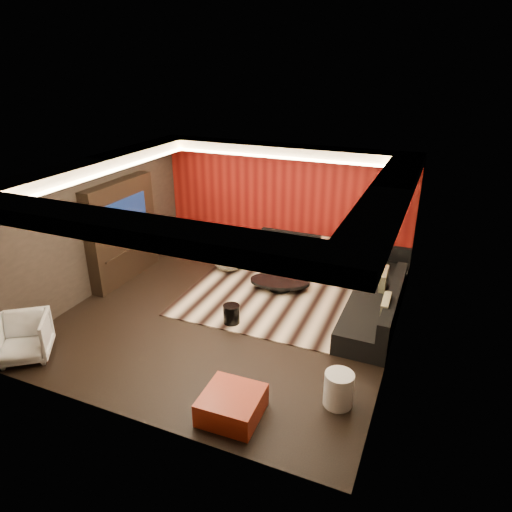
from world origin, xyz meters
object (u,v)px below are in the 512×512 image
at_px(white_side_table, 339,389).
at_px(orange_ottoman, 232,405).
at_px(sectional_sofa, 342,279).
at_px(drum_stool, 231,314).
at_px(armchair, 24,338).
at_px(coffee_table, 280,284).

distance_m(white_side_table, orange_ottoman, 1.52).
xyz_separation_m(orange_ottoman, sectional_sofa, (0.53, 4.26, 0.09)).
height_order(drum_stool, orange_ottoman, drum_stool).
height_order(white_side_table, sectional_sofa, sectional_sofa).
bearing_deg(armchair, sectional_sofa, 9.53).
xyz_separation_m(white_side_table, sectional_sofa, (-0.77, 3.47, 0.00)).
distance_m(white_side_table, sectional_sofa, 3.55).
bearing_deg(drum_stool, orange_ottoman, -64.12).
height_order(white_side_table, armchair, armchair).
bearing_deg(orange_ottoman, sectional_sofa, 82.96).
relative_size(armchair, sectional_sofa, 0.22).
bearing_deg(armchair, coffee_table, 15.51).
bearing_deg(coffee_table, armchair, -128.15).
bearing_deg(drum_stool, armchair, -139.91).
xyz_separation_m(drum_stool, white_side_table, (2.33, -1.35, 0.06)).
height_order(drum_stool, white_side_table, white_side_table).
bearing_deg(coffee_table, sectional_sofa, 22.67).
height_order(drum_stool, armchair, armchair).
relative_size(drum_stool, sectional_sofa, 0.10).
distance_m(coffee_table, sectional_sofa, 1.31).
bearing_deg(orange_ottoman, white_side_table, 31.42).
bearing_deg(orange_ottoman, armchair, -178.38).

